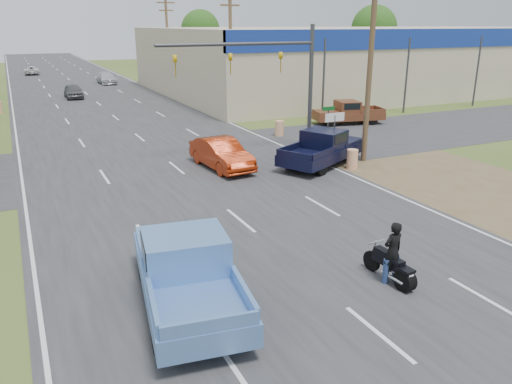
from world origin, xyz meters
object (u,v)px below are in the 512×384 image
rider (392,254)px  navy_pickup (324,147)px  distant_car_silver (107,78)px  brown_pickup (347,112)px  distant_car_grey (73,91)px  red_convertible (221,154)px  blue_pickup (186,268)px  motorcycle (392,268)px  distant_car_white (32,70)px

rider → navy_pickup: (5.18, 11.42, 0.06)m
distant_car_silver → brown_pickup: bearing=-73.2°
navy_pickup → distant_car_grey: 32.67m
brown_pickup → distant_car_grey: brown_pickup is taller
red_convertible → brown_pickup: size_ratio=0.85×
distant_car_silver → navy_pickup: bearing=-86.7°
blue_pickup → navy_pickup: (10.73, 9.88, -0.05)m
brown_pickup → distant_car_silver: (-11.21, 34.14, -0.18)m
motorcycle → rider: rider is taller
rider → navy_pickup: navy_pickup is taller
red_convertible → navy_pickup: navy_pickup is taller
navy_pickup → distant_car_grey: bearing=168.5°
navy_pickup → distant_car_silver: size_ratio=1.28×
motorcycle → brown_pickup: bearing=54.4°
rider → distant_car_grey: (-3.51, 42.91, -0.19)m
distant_car_grey → distant_car_silver: distant_car_grey is taller
blue_pickup → brown_pickup: size_ratio=1.14×
brown_pickup → distant_car_silver: size_ratio=1.17×
red_convertible → motorcycle: (-0.13, -13.12, -0.31)m
distant_car_silver → distant_car_white: distant_car_silver is taller
red_convertible → distant_car_grey: 30.06m
navy_pickup → distant_car_silver: bearing=157.7°
navy_pickup → brown_pickup: 11.66m
brown_pickup → navy_pickup: bearing=152.1°
navy_pickup → motorcycle: bearing=-51.3°
red_convertible → distant_car_silver: red_convertible is taller
distant_car_grey → rider: bearing=-85.1°
brown_pickup → distant_car_grey: size_ratio=1.35×
distant_car_white → brown_pickup: bearing=112.5°
navy_pickup → brown_pickup: navy_pickup is taller
red_convertible → rider: (-0.13, -13.07, 0.11)m
rider → red_convertible: bearing=-93.6°
red_convertible → motorcycle: size_ratio=2.29×
brown_pickup → distant_car_silver: brown_pickup is taller
rider → blue_pickup: blue_pickup is taller
distant_car_grey → distant_car_silver: 12.52m
navy_pickup → distant_car_silver: navy_pickup is taller
navy_pickup → distant_car_silver: (-3.49, 42.87, -0.26)m
rider → distant_car_silver: size_ratio=0.38×
rider → motorcycle: bearing=90.0°
blue_pickup → distant_car_silver: (7.24, 52.75, -0.31)m
motorcycle → brown_pickup: 23.97m
navy_pickup → distant_car_silver: 43.02m
navy_pickup → distant_car_white: (-11.16, 59.54, -0.34)m
red_convertible → navy_pickup: 5.32m
distant_car_silver → distant_car_white: size_ratio=1.09×
navy_pickup → brown_pickup: (7.72, 8.73, -0.08)m
navy_pickup → rider: bearing=-51.4°
distant_car_grey → distant_car_silver: (5.21, 11.38, -0.01)m
distant_car_grey → blue_pickup: bearing=-92.6°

